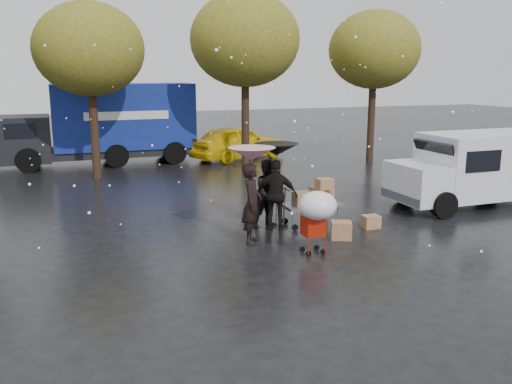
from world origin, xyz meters
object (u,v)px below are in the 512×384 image
object	(u,v)px
vendor_cart	(314,198)
person_pink	(252,203)
shopping_cart	(317,209)
white_van	(474,168)
yellow_taxi	(238,142)
blue_truck	(105,124)
person_black	(276,195)

from	to	relation	value
vendor_cart	person_pink	bearing A→B (deg)	-157.25
shopping_cart	white_van	xyz separation A→B (m)	(6.55, 2.55, 0.10)
yellow_taxi	shopping_cart	bearing A→B (deg)	148.35
blue_truck	person_pink	bearing A→B (deg)	-80.36
vendor_cart	yellow_taxi	size ratio (longest dim) A/B	0.32
person_pink	yellow_taxi	distance (m)	12.71
person_black	person_pink	bearing A→B (deg)	66.50
person_black	vendor_cart	size ratio (longest dim) A/B	1.21
yellow_taxi	blue_truck	bearing A→B (deg)	61.65
person_pink	shopping_cart	size ratio (longest dim) A/B	1.30
person_pink	vendor_cart	bearing A→B (deg)	-37.21
person_black	shopping_cart	size ratio (longest dim) A/B	1.25
shopping_cart	vendor_cart	bearing A→B (deg)	65.04
person_pink	white_van	world-z (taller)	white_van
shopping_cart	white_van	distance (m)	7.02
person_pink	blue_truck	world-z (taller)	blue_truck
person_pink	white_van	distance (m)	7.65
vendor_cart	white_van	distance (m)	5.53
shopping_cart	yellow_taxi	distance (m)	13.81
person_pink	white_van	bearing A→B (deg)	-51.23
vendor_cart	blue_truck	world-z (taller)	blue_truck
person_pink	white_van	xyz separation A→B (m)	(7.56, 1.16, 0.21)
person_pink	person_black	size ratio (longest dim) A/B	1.04
white_van	shopping_cart	bearing A→B (deg)	-158.76
yellow_taxi	person_black	bearing A→B (deg)	145.96
person_black	blue_truck	size ratio (longest dim) A/B	0.22
person_pink	vendor_cart	xyz separation A→B (m)	(2.06, 0.86, -0.23)
person_pink	yellow_taxi	bearing A→B (deg)	13.24
vendor_cart	shopping_cart	xyz separation A→B (m)	(-1.05, -2.25, 0.34)
person_black	white_van	bearing A→B (deg)	-149.47
person_pink	shopping_cart	distance (m)	1.72
white_van	yellow_taxi	xyz separation A→B (m)	(-3.89, 11.00, -0.36)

